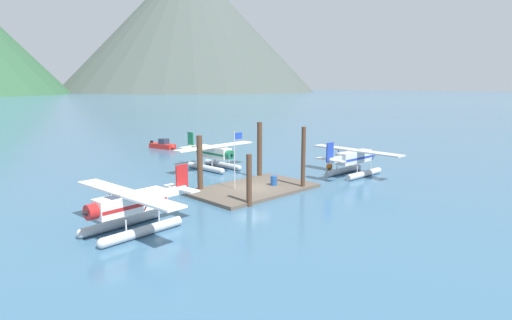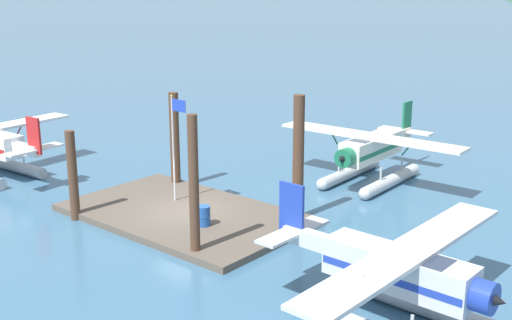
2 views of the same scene
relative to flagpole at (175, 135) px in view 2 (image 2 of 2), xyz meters
name	(u,v)px [view 2 (image 2 of 2)]	position (x,y,z in m)	size (l,w,h in m)	color
ground_plane	(184,217)	(1.32, -0.80, -3.55)	(1200.00, 1200.00, 0.00)	#38607F
dock_platform	(184,214)	(1.32, -0.80, -3.40)	(11.05, 6.70, 0.30)	brown
piling_near_left	(73,176)	(-2.30, -4.15, -1.48)	(0.43, 0.43, 4.14)	#4C3323
piling_near_right	(194,188)	(4.89, -3.63, -0.69)	(0.39, 0.39, 5.71)	#4C3323
piling_far_left	(175,141)	(-2.33, 2.12, -1.02)	(0.49, 0.49, 5.05)	#4C3323
piling_far_right	(298,158)	(5.38, 2.44, -0.69)	(0.50, 0.50, 5.71)	#4C3323
flagpole	(175,135)	(0.00, 0.00, 0.00)	(0.95, 0.10, 5.13)	silver
fuel_drum	(204,216)	(3.28, -1.52, -2.81)	(0.62, 0.62, 0.88)	#1E4C99
mooring_buoy	(464,283)	(14.20, 0.19, -3.19)	(0.71, 0.71, 0.71)	orange
seaplane_cream_bow_right	(371,154)	(5.06, 9.44, -1.97)	(10.43, 7.98, 3.84)	#B7BABF
seaplane_silver_stbd_aft	(398,281)	(13.51, -3.42, -1.97)	(7.98, 10.43, 3.84)	#B7BABF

